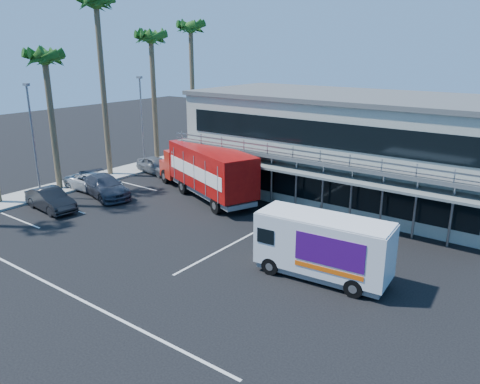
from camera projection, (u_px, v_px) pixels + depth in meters
The scene contains 15 objects.
ground at pixel (173, 251), 24.92m from camera, with size 120.00×120.00×0.00m, color black.
building at pixel (347, 145), 33.58m from camera, with size 22.40×12.00×7.30m.
curb_strip at pixel (92, 180), 38.05m from camera, with size 3.00×32.00×0.16m, color #A5A399.
palm_c at pixel (45, 65), 32.99m from camera, with size 2.80×2.80×10.75m.
palm_d at pixel (97, 15), 35.94m from camera, with size 2.80×2.80×14.75m.
palm_e at pixel (151, 45), 40.14m from camera, with size 2.80×2.80×12.25m.
palm_f at pixel (191, 36), 44.32m from camera, with size 2.80×2.80×13.25m.
light_pole_near at pixel (33, 136), 32.45m from camera, with size 0.50×0.25×8.09m.
light_pole_far at pixel (142, 119), 40.12m from camera, with size 0.50×0.25×8.09m.
red_truck at pixel (206, 170), 33.38m from camera, with size 11.16×6.47×3.71m.
white_van at pixel (323, 246), 21.55m from camera, with size 6.36×2.64×3.03m.
parked_car_b at pixel (50, 200), 31.00m from camera, with size 1.54×4.42×1.46m, color black.
parked_car_c at pixel (94, 182), 35.22m from camera, with size 2.27×4.91×1.37m, color silver.
parked_car_d at pixel (105, 186), 33.86m from camera, with size 2.14×5.26×1.53m, color #2D313C.
parked_car_e at pixel (156, 165), 40.11m from camera, with size 1.70×4.23×1.44m, color slate.
Camera 1 is at (16.54, -16.21, 10.36)m, focal length 35.00 mm.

